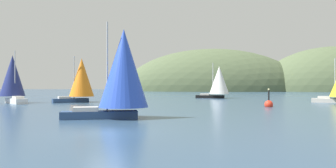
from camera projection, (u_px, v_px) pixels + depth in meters
ground_plane at (107, 133)px, 19.54m from camera, size 360.00×360.00×0.00m
headland_center at (211, 91)px, 152.49m from camera, size 83.89×44.00×39.46m
headland_right at (335, 91)px, 144.74m from camera, size 67.40×44.00×40.05m
sailboat_blue_spinnaker at (122, 71)px, 28.08m from camera, size 7.94×5.40×8.31m
sailboat_white_mainsail at (218, 81)px, 69.96m from camera, size 7.33×4.48×7.64m
sailboat_navy_sail at (13, 78)px, 51.33m from camera, size 6.81×6.36×8.23m
sailboat_orange_sail at (81, 79)px, 53.89m from camera, size 7.01×6.34×7.62m
channel_buoy at (269, 104)px, 42.43m from camera, size 1.10×1.10×2.64m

